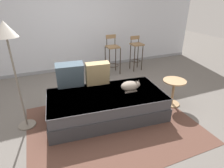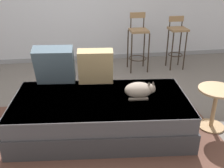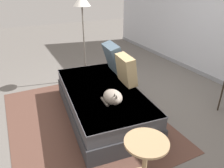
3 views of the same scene
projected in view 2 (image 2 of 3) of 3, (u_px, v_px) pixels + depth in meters
The scene contains 10 objects.
ground_plane at pixel (98, 113), 3.55m from camera, with size 16.00×16.00×0.00m, color #66605B.
wall_baseboard_trim at pixel (87, 58), 5.50m from camera, with size 8.00×0.02×0.09m, color gray.
area_rug at pixel (104, 145), 2.92m from camera, with size 2.73×2.14×0.01m, color brown.
couch at pixel (101, 114), 3.10m from camera, with size 2.12×1.23×0.44m.
throw_pillow_corner at pixel (55, 65), 3.25m from camera, with size 0.51×0.35×0.51m.
throw_pillow_middle at pixel (96, 66), 3.29m from camera, with size 0.45×0.26×0.45m.
cat at pixel (140, 90), 3.00m from camera, with size 0.36×0.26×0.20m.
bar_stool_near_window at pixel (138, 39), 4.77m from camera, with size 0.34×0.34×1.05m.
bar_stool_by_doorway at pixel (177, 37), 4.86m from camera, with size 0.32×0.32×0.97m.
side_table at pixel (215, 103), 3.12m from camera, with size 0.44×0.44×0.52m.
Camera 2 is at (-0.27, -3.05, 1.85)m, focal length 42.00 mm.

